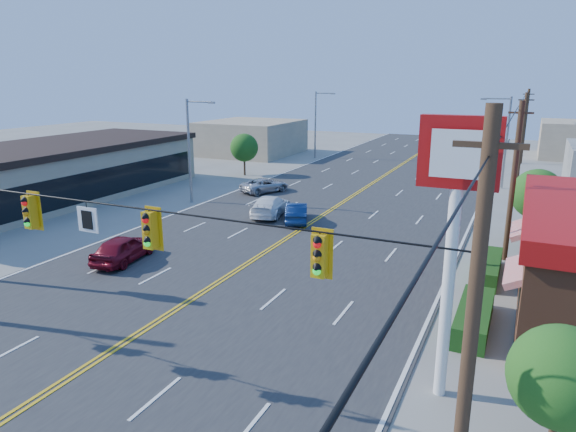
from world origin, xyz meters
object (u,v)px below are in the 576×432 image
at_px(car_silver, 265,186).
at_px(signal_span, 57,233).
at_px(car_magenta, 123,249).
at_px(car_white, 270,206).
at_px(car_blue, 297,213).
at_px(kfc_pylon, 455,204).

bearing_deg(car_silver, signal_span, 129.63).
relative_size(car_magenta, car_white, 0.86).
xyz_separation_m(car_white, car_silver, (-3.91, 6.69, -0.10)).
relative_size(car_blue, car_white, 0.83).
bearing_deg(car_white, kfc_pylon, 119.98).
relative_size(signal_span, kfc_pylon, 2.86).
height_order(kfc_pylon, car_white, kfc_pylon).
distance_m(signal_span, car_blue, 20.50).
height_order(kfc_pylon, car_silver, kfc_pylon).
bearing_deg(car_blue, car_magenta, 42.41).
height_order(signal_span, car_blue, signal_span).
distance_m(kfc_pylon, car_blue, 20.75).
xyz_separation_m(signal_span, car_magenta, (-6.03, 9.02, -4.18)).
relative_size(kfc_pylon, car_silver, 1.96).
bearing_deg(signal_span, car_magenta, 123.77).
distance_m(car_blue, car_silver, 9.76).
xyz_separation_m(signal_span, kfc_pylon, (11.12, 4.00, 1.16)).
bearing_deg(signal_span, car_silver, 104.67).
height_order(kfc_pylon, car_blue, kfc_pylon).
bearing_deg(car_blue, kfc_pylon, 104.22).
relative_size(kfc_pylon, car_white, 1.75).
xyz_separation_m(car_magenta, car_white, (2.74, 11.78, -0.01)).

